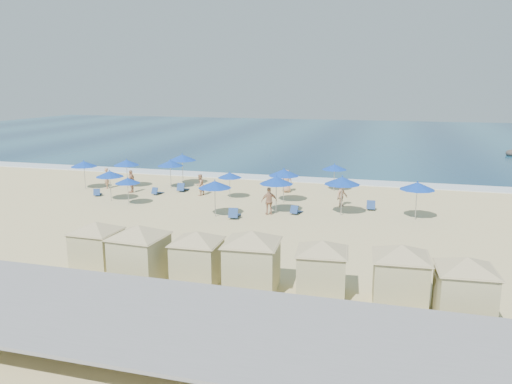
# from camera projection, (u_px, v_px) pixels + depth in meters

# --- Properties ---
(ground) EXTENTS (160.00, 160.00, 0.00)m
(ground) POSITION_uv_depth(u_px,v_px,m) (221.00, 223.00, 31.23)
(ground) COLOR beige
(ground) RESTS_ON ground
(ocean) EXTENTS (160.00, 80.00, 0.06)m
(ocean) POSITION_uv_depth(u_px,v_px,m) (333.00, 136.00, 82.93)
(ocean) COLOR navy
(ocean) RESTS_ON ground
(surf_line) EXTENTS (160.00, 2.50, 0.08)m
(surf_line) POSITION_uv_depth(u_px,v_px,m) (279.00, 178.00, 45.79)
(surf_line) COLOR white
(surf_line) RESTS_ON ground
(seawall) EXTENTS (160.00, 6.10, 1.22)m
(seawall) POSITION_uv_depth(u_px,v_px,m) (97.00, 301.00, 18.41)
(seawall) COLOR gray
(seawall) RESTS_ON ground
(trash_bin) EXTENTS (0.91, 0.91, 0.87)m
(trash_bin) POSITION_uv_depth(u_px,v_px,m) (243.00, 246.00, 25.33)
(trash_bin) COLOR black
(trash_bin) RESTS_ON ground
(cabana_0) EXTENTS (4.08, 4.08, 2.56)m
(cabana_0) POSITION_uv_depth(u_px,v_px,m) (97.00, 240.00, 22.98)
(cabana_0) COLOR tan
(cabana_0) RESTS_ON ground
(cabana_1) EXTENTS (4.47, 4.47, 2.81)m
(cabana_1) POSITION_uv_depth(u_px,v_px,m) (139.00, 246.00, 21.63)
(cabana_1) COLOR tan
(cabana_1) RESTS_ON ground
(cabana_2) EXTENTS (4.13, 4.13, 2.59)m
(cabana_2) POSITION_uv_depth(u_px,v_px,m) (197.00, 251.00, 21.39)
(cabana_2) COLOR tan
(cabana_2) RESTS_ON ground
(cabana_3) EXTENTS (4.54, 4.54, 2.86)m
(cabana_3) POSITION_uv_depth(u_px,v_px,m) (252.00, 253.00, 20.64)
(cabana_3) COLOR tan
(cabana_3) RESTS_ON ground
(cabana_4) EXTENTS (4.14, 4.14, 2.61)m
(cabana_4) POSITION_uv_depth(u_px,v_px,m) (322.00, 261.00, 20.11)
(cabana_4) COLOR tan
(cabana_4) RESTS_ON ground
(cabana_5) EXTENTS (4.36, 4.36, 2.74)m
(cabana_5) POSITION_uv_depth(u_px,v_px,m) (401.00, 267.00, 19.20)
(cabana_5) COLOR tan
(cabana_5) RESTS_ON ground
(cabana_6) EXTENTS (4.23, 4.23, 2.66)m
(cabana_6) POSITION_uv_depth(u_px,v_px,m) (465.00, 280.00, 18.04)
(cabana_6) COLOR tan
(cabana_6) RESTS_ON ground
(umbrella_0) EXTENTS (2.12, 2.12, 2.41)m
(umbrella_0) POSITION_uv_depth(u_px,v_px,m) (84.00, 164.00, 40.87)
(umbrella_0) COLOR #A5A8AD
(umbrella_0) RESTS_ON ground
(umbrella_1) EXTENTS (1.80, 1.80, 2.05)m
(umbrella_1) POSITION_uv_depth(u_px,v_px,m) (127.00, 181.00, 35.46)
(umbrella_1) COLOR #A5A8AD
(umbrella_1) RESTS_ON ground
(umbrella_2) EXTENTS (2.14, 2.14, 2.43)m
(umbrella_2) POSITION_uv_depth(u_px,v_px,m) (126.00, 163.00, 41.50)
(umbrella_2) COLOR #A5A8AD
(umbrella_2) RESTS_ON ground
(umbrella_3) EXTENTS (2.05, 2.05, 2.33)m
(umbrella_3) POSITION_uv_depth(u_px,v_px,m) (110.00, 174.00, 36.73)
(umbrella_3) COLOR #A5A8AD
(umbrella_3) RESTS_ON ground
(umbrella_4) EXTENTS (2.40, 2.40, 2.73)m
(umbrella_4) POSITION_uv_depth(u_px,v_px,m) (182.00, 157.00, 42.57)
(umbrella_4) COLOR #A5A8AD
(umbrella_4) RESTS_ON ground
(umbrella_5) EXTENTS (1.83, 1.83, 2.08)m
(umbrella_5) POSITION_uv_depth(u_px,v_px,m) (230.00, 175.00, 37.43)
(umbrella_5) COLOR #A5A8AD
(umbrella_5) RESTS_ON ground
(umbrella_6) EXTENTS (2.18, 2.18, 2.48)m
(umbrella_6) POSITION_uv_depth(u_px,v_px,m) (215.00, 184.00, 32.19)
(umbrella_6) COLOR #A5A8AD
(umbrella_6) RESTS_ON ground
(umbrella_7) EXTENTS (2.26, 2.26, 2.57)m
(umbrella_7) POSITION_uv_depth(u_px,v_px,m) (284.00, 173.00, 36.12)
(umbrella_7) COLOR #A5A8AD
(umbrella_7) RESTS_ON ground
(umbrella_8) EXTENTS (2.28, 2.28, 2.60)m
(umbrella_8) POSITION_uv_depth(u_px,v_px,m) (276.00, 180.00, 33.06)
(umbrella_8) COLOR #A5A8AD
(umbrella_8) RESTS_ON ground
(umbrella_9) EXTENTS (2.00, 2.00, 2.28)m
(umbrella_9) POSITION_uv_depth(u_px,v_px,m) (334.00, 167.00, 40.07)
(umbrella_9) COLOR #A5A8AD
(umbrella_9) RESTS_ON ground
(umbrella_10) EXTENTS (2.36, 2.36, 2.69)m
(umbrella_10) POSITION_uv_depth(u_px,v_px,m) (342.00, 181.00, 32.51)
(umbrella_10) COLOR #A5A8AD
(umbrella_10) RESTS_ON ground
(umbrella_11) EXTENTS (2.23, 2.23, 2.53)m
(umbrella_11) POSITION_uv_depth(u_px,v_px,m) (417.00, 186.00, 31.47)
(umbrella_11) COLOR #A5A8AD
(umbrella_11) RESTS_ON ground
(umbrella_12) EXTENTS (2.15, 2.15, 2.44)m
(umbrella_12) POSITION_uv_depth(u_px,v_px,m) (170.00, 163.00, 41.09)
(umbrella_12) COLOR #A5A8AD
(umbrella_12) RESTS_ON ground
(beach_chair_0) EXTENTS (0.90, 1.21, 0.61)m
(beach_chair_0) POSITION_uv_depth(u_px,v_px,m) (97.00, 193.00, 38.75)
(beach_chair_0) COLOR navy
(beach_chair_0) RESTS_ON ground
(beach_chair_1) EXTENTS (0.64, 1.18, 0.62)m
(beach_chair_1) POSITION_uv_depth(u_px,v_px,m) (157.00, 192.00, 39.20)
(beach_chair_1) COLOR navy
(beach_chair_1) RESTS_ON ground
(beach_chair_2) EXTENTS (0.63, 1.36, 0.74)m
(beach_chair_2) POSITION_uv_depth(u_px,v_px,m) (182.00, 188.00, 40.34)
(beach_chair_2) COLOR navy
(beach_chair_2) RESTS_ON ground
(beach_chair_3) EXTENTS (0.79, 1.44, 0.75)m
(beach_chair_3) POSITION_uv_depth(u_px,v_px,m) (234.00, 214.00, 32.25)
(beach_chair_3) COLOR navy
(beach_chair_3) RESTS_ON ground
(beach_chair_4) EXTENTS (0.74, 1.24, 0.64)m
(beach_chair_4) POSITION_uv_depth(u_px,v_px,m) (296.00, 211.00, 33.30)
(beach_chair_4) COLOR navy
(beach_chair_4) RESTS_ON ground
(beach_chair_5) EXTENTS (0.66, 1.33, 0.71)m
(beach_chair_5) POSITION_uv_depth(u_px,v_px,m) (371.00, 206.00, 34.48)
(beach_chair_5) COLOR navy
(beach_chair_5) RESTS_ON ground
(beachgoer_0) EXTENTS (0.68, 0.75, 1.73)m
(beachgoer_0) POSITION_uv_depth(u_px,v_px,m) (106.00, 178.00, 41.35)
(beachgoer_0) COLOR tan
(beachgoer_0) RESTS_ON ground
(beachgoer_1) EXTENTS (0.87, 0.98, 1.67)m
(beachgoer_1) POSITION_uv_depth(u_px,v_px,m) (200.00, 185.00, 38.73)
(beachgoer_1) COLOR tan
(beachgoer_1) RESTS_ON ground
(beachgoer_2) EXTENTS (1.17, 0.89, 1.84)m
(beachgoer_2) POSITION_uv_depth(u_px,v_px,m) (269.00, 201.00, 32.96)
(beachgoer_2) COLOR tan
(beachgoer_2) RESTS_ON ground
(beachgoer_3) EXTENTS (1.12, 1.31, 1.76)m
(beachgoer_3) POSITION_uv_depth(u_px,v_px,m) (342.00, 194.00, 35.22)
(beachgoer_3) COLOR tan
(beachgoer_3) RESTS_ON ground
(beachgoer_4) EXTENTS (1.03, 0.83, 1.82)m
(beachgoer_4) POSITION_uv_depth(u_px,v_px,m) (287.00, 181.00, 39.88)
(beachgoer_4) COLOR tan
(beachgoer_4) RESTS_ON ground
(beachgoer_5) EXTENTS (0.57, 1.12, 1.83)m
(beachgoer_5) POSITION_uv_depth(u_px,v_px,m) (131.00, 181.00, 39.75)
(beachgoer_5) COLOR tan
(beachgoer_5) RESTS_ON ground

